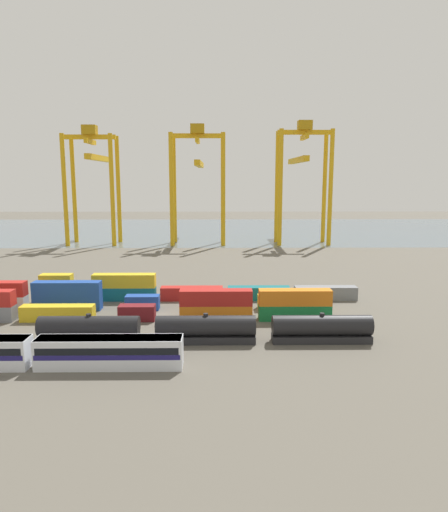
# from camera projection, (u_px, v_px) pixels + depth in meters

# --- Properties ---
(ground_plane) EXTENTS (420.00, 420.00, 0.00)m
(ground_plane) POSITION_uv_depth(u_px,v_px,m) (177.00, 270.00, 119.01)
(ground_plane) COLOR #5B564C
(harbour_water) EXTENTS (400.00, 110.00, 0.01)m
(harbour_water) POSITION_uv_depth(u_px,v_px,m) (195.00, 230.00, 210.77)
(harbour_water) COLOR slate
(harbour_water) RESTS_ON ground_plane
(passenger_train) EXTENTS (37.54, 3.14, 3.90)m
(passenger_train) POSITION_uv_depth(u_px,v_px,m) (33.00, 351.00, 57.39)
(passenger_train) COLOR silver
(passenger_train) RESTS_ON ground_plane
(freight_tank_row) EXTENTS (47.99, 2.90, 4.36)m
(freight_tank_row) POSITION_uv_depth(u_px,v_px,m) (206.00, 329.00, 66.21)
(freight_tank_row) COLOR #232326
(freight_tank_row) RESTS_ON ground_plane
(shipping_container_2) EXTENTS (12.10, 2.44, 2.60)m
(shipping_container_2) POSITION_uv_depth(u_px,v_px,m) (58.00, 313.00, 76.60)
(shipping_container_2) COLOR gold
(shipping_container_2) RESTS_ON ground_plane
(shipping_container_3) EXTENTS (6.04, 2.44, 2.60)m
(shipping_container_3) POSITION_uv_depth(u_px,v_px,m) (137.00, 313.00, 76.76)
(shipping_container_3) COLOR maroon
(shipping_container_3) RESTS_ON ground_plane
(shipping_container_4) EXTENTS (12.10, 2.44, 2.60)m
(shipping_container_4) POSITION_uv_depth(u_px,v_px,m) (216.00, 312.00, 76.92)
(shipping_container_4) COLOR orange
(shipping_container_4) RESTS_ON ground_plane
(shipping_container_5) EXTENTS (12.10, 2.44, 2.60)m
(shipping_container_5) POSITION_uv_depth(u_px,v_px,m) (216.00, 297.00, 76.48)
(shipping_container_5) COLOR #AD211C
(shipping_container_5) RESTS_ON shipping_container_4
(shipping_container_6) EXTENTS (12.10, 2.44, 2.60)m
(shipping_container_6) POSITION_uv_depth(u_px,v_px,m) (295.00, 312.00, 77.07)
(shipping_container_6) COLOR #197538
(shipping_container_6) RESTS_ON ground_plane
(shipping_container_7) EXTENTS (12.10, 2.44, 2.60)m
(shipping_container_7) POSITION_uv_depth(u_px,v_px,m) (295.00, 297.00, 76.64)
(shipping_container_7) COLOR orange
(shipping_container_7) RESTS_ON shipping_container_6
(shipping_container_10) EXTENTS (12.10, 2.44, 2.60)m
(shipping_container_10) POSITION_uv_depth(u_px,v_px,m) (68.00, 303.00, 82.98)
(shipping_container_10) COLOR #1C4299
(shipping_container_10) RESTS_ON ground_plane
(shipping_container_11) EXTENTS (12.10, 2.44, 2.60)m
(shipping_container_11) POSITION_uv_depth(u_px,v_px,m) (67.00, 289.00, 82.55)
(shipping_container_11) COLOR #1C4299
(shipping_container_11) RESTS_ON shipping_container_10
(shipping_container_12) EXTENTS (6.04, 2.44, 2.60)m
(shipping_container_12) POSITION_uv_depth(u_px,v_px,m) (143.00, 302.00, 83.14)
(shipping_container_12) COLOR #1C4299
(shipping_container_12) RESTS_ON ground_plane
(shipping_container_13) EXTENTS (6.04, 2.44, 2.60)m
(shipping_container_13) POSITION_uv_depth(u_px,v_px,m) (217.00, 302.00, 83.30)
(shipping_container_13) COLOR #1C4299
(shipping_container_13) RESTS_ON ground_plane
(shipping_container_14) EXTENTS (12.10, 2.44, 2.60)m
(shipping_container_14) POSITION_uv_depth(u_px,v_px,m) (291.00, 302.00, 83.46)
(shipping_container_14) COLOR gold
(shipping_container_14) RESTS_ON ground_plane
(shipping_container_16) EXTENTS (6.04, 2.44, 2.60)m
(shipping_container_16) POSITION_uv_depth(u_px,v_px,m) (57.00, 294.00, 89.32)
(shipping_container_16) COLOR orange
(shipping_container_16) RESTS_ON ground_plane
(shipping_container_17) EXTENTS (6.04, 2.44, 2.60)m
(shipping_container_17) POSITION_uv_depth(u_px,v_px,m) (56.00, 281.00, 88.89)
(shipping_container_17) COLOR gold
(shipping_container_17) RESTS_ON shipping_container_16
(shipping_container_18) EXTENTS (12.10, 2.44, 2.60)m
(shipping_container_18) POSITION_uv_depth(u_px,v_px,m) (125.00, 294.00, 89.48)
(shipping_container_18) COLOR #146066
(shipping_container_18) RESTS_ON ground_plane
(shipping_container_19) EXTENTS (12.10, 2.44, 2.60)m
(shipping_container_19) POSITION_uv_depth(u_px,v_px,m) (124.00, 281.00, 89.04)
(shipping_container_19) COLOR gold
(shipping_container_19) RESTS_ON shipping_container_18
(shipping_container_20) EXTENTS (12.10, 2.44, 2.60)m
(shipping_container_20) POSITION_uv_depth(u_px,v_px,m) (192.00, 293.00, 89.63)
(shipping_container_20) COLOR #AD211C
(shipping_container_20) RESTS_ON ground_plane
(shipping_container_21) EXTENTS (12.10, 2.44, 2.60)m
(shipping_container_21) POSITION_uv_depth(u_px,v_px,m) (259.00, 293.00, 89.79)
(shipping_container_21) COLOR #146066
(shipping_container_21) RESTS_ON ground_plane
(shipping_container_22) EXTENTS (12.10, 2.44, 2.60)m
(shipping_container_22) POSITION_uv_depth(u_px,v_px,m) (326.00, 293.00, 89.94)
(shipping_container_22) COLOR slate
(shipping_container_22) RESTS_ON ground_plane
(gantry_crane_west) EXTENTS (17.94, 33.69, 41.75)m
(gantry_crane_west) POSITION_uv_depth(u_px,v_px,m) (93.00, 172.00, 164.51)
(gantry_crane_west) COLOR gold
(gantry_crane_west) RESTS_ON ground_plane
(gantry_crane_central) EXTENTS (19.48, 40.17, 42.18)m
(gantry_crane_central) POSITION_uv_depth(u_px,v_px,m) (198.00, 172.00, 166.01)
(gantry_crane_central) COLOR gold
(gantry_crane_central) RESTS_ON ground_plane
(gantry_crane_east) EXTENTS (19.11, 36.01, 43.41)m
(gantry_crane_east) POSITION_uv_depth(u_px,v_px,m) (302.00, 170.00, 165.67)
(gantry_crane_east) COLOR gold
(gantry_crane_east) RESTS_ON ground_plane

